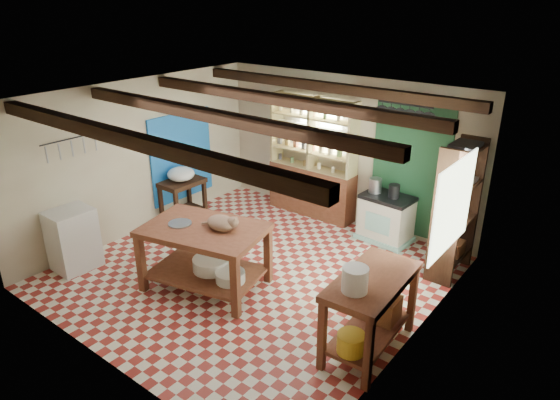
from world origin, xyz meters
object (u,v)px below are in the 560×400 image
Objects in this scene: prep_table at (183,200)px; stove at (386,218)px; right_counter at (370,314)px; cat at (221,223)px; white_cabinet at (73,239)px; work_table at (205,257)px.

stove is at bearing 25.98° from prep_table.
right_counter is 3.20× the size of cat.
cat is (-2.23, -0.10, 0.54)m from right_counter.
stove is 0.88× the size of white_cabinet.
white_cabinet is at bearing -179.61° from cat.
work_table is 2.32m from prep_table.
work_table is 3.13m from stove.
prep_table is 2.54m from cat.
cat reaches higher than stove.
white_cabinet is at bearing -89.69° from prep_table.
cat reaches higher than white_cabinet.
cat reaches higher than work_table.
prep_table is at bearing 132.48° from work_table.
cat is (0.23, 0.11, 0.55)m from work_table.
white_cabinet is (-1.94, -0.85, 0.01)m from work_table.
white_cabinet reaches higher than stove.
prep_table is 1.86× the size of cat.
right_counter is at bearing -13.24° from prep_table.
work_table is at bearing 24.89° from white_cabinet.
right_counter reaches higher than stove.
right_counter is (1.12, -2.63, 0.08)m from stove.
right_counter reaches higher than work_table.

